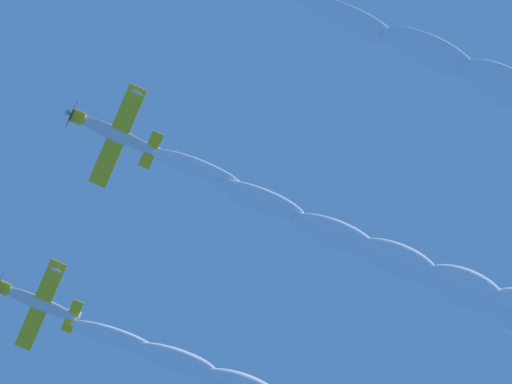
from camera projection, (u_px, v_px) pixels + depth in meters
airplane_left_wingman at (112, 133)px, 67.22m from camera, size 7.14×6.82×2.38m
airplane_right_wingman at (36, 302)px, 72.59m from camera, size 7.12×6.83×2.43m
smoke_trail_left_wingman at (473, 292)px, 71.10m from camera, size 25.31×33.91×5.17m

